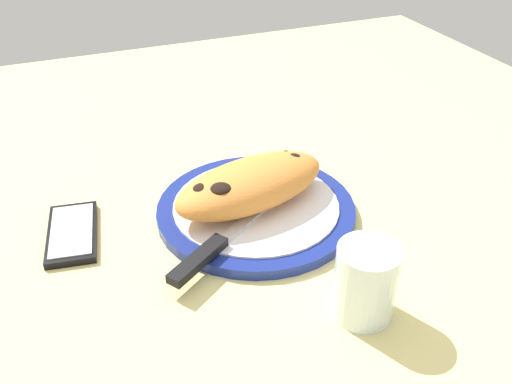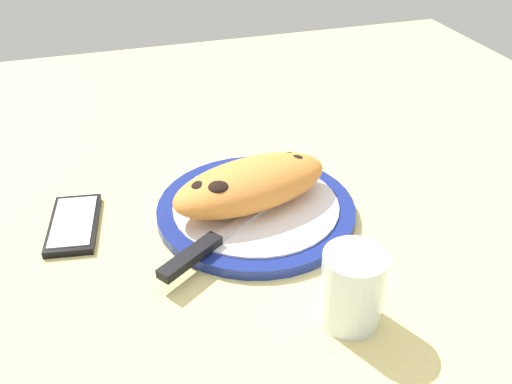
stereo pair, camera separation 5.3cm
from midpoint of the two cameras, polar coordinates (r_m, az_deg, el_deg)
ground_plane at (r=81.10cm, az=1.87°, el=-3.17°), size 150.00×150.00×3.00cm
plate at (r=79.72cm, az=1.90°, el=-1.81°), size 27.86×27.86×1.80cm
calzone at (r=77.85cm, az=1.43°, el=0.75°), size 24.74×15.28×5.97cm
fork at (r=85.37cm, az=0.98°, el=1.74°), size 15.57×4.67×0.40cm
knife at (r=71.23cm, az=-2.69°, el=-5.31°), size 20.36×14.79×1.20cm
smartphone at (r=80.56cm, az=-16.10°, el=-3.15°), size 8.29×13.74×1.16cm
water_glass at (r=63.62cm, az=11.98°, el=-9.92°), size 6.94×6.94×9.07cm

